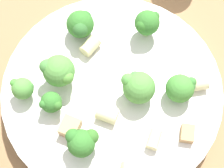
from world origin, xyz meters
TOP-DOWN VIEW (x-y plane):
  - ground_plane at (0.00, 0.00)m, footprint 2.00×2.00m
  - pasta_bowl at (0.00, 0.00)m, footprint 0.27×0.27m
  - broccoli_floret_0 at (-0.07, 0.01)m, footprint 0.03×0.02m
  - broccoli_floret_1 at (-0.06, -0.05)m, footprint 0.04×0.03m
  - broccoli_floret_2 at (0.07, 0.05)m, footprint 0.03×0.03m
  - broccoli_floret_3 at (-0.05, 0.04)m, footprint 0.04×0.04m
  - broccoli_floret_4 at (-0.00, 0.09)m, footprint 0.04×0.04m
  - broccoli_floret_5 at (0.02, -0.02)m, footprint 0.04×0.04m
  - broccoli_floret_6 at (0.07, -0.04)m, footprint 0.04×0.03m
  - broccoli_floret_7 at (-0.10, 0.04)m, footprint 0.03×0.03m
  - rigatoni_0 at (0.01, -0.08)m, footprint 0.02×0.02m
  - rigatoni_1 at (-0.02, -0.03)m, footprint 0.03×0.03m
  - rigatoni_2 at (-0.00, 0.06)m, footprint 0.03×0.02m
  - rigatoni_3 at (0.09, -0.04)m, footprint 0.03×0.02m
  - chicken_chunk_0 at (0.05, -0.09)m, footprint 0.02×0.02m
  - chicken_chunk_1 at (-0.07, -0.03)m, footprint 0.03×0.03m

SIDE VIEW (x-z plane):
  - ground_plane at x=0.00m, z-range 0.00..0.00m
  - pasta_bowl at x=0.00m, z-range 0.00..0.03m
  - chicken_chunk_0 at x=0.05m, z-range 0.03..0.04m
  - rigatoni_0 at x=0.01m, z-range 0.03..0.05m
  - rigatoni_3 at x=0.09m, z-range 0.03..0.05m
  - rigatoni_1 at x=-0.02m, z-range 0.03..0.05m
  - chicken_chunk_1 at x=-0.07m, z-range 0.03..0.05m
  - rigatoni_2 at x=0.00m, z-range 0.03..0.05m
  - broccoli_floret_0 at x=-0.07m, z-range 0.03..0.06m
  - broccoli_floret_7 at x=-0.10m, z-range 0.03..0.06m
  - broccoli_floret_6 at x=0.07m, z-range 0.03..0.07m
  - broccoli_floret_4 at x=0.00m, z-range 0.03..0.07m
  - broccoli_floret_5 at x=0.02m, z-range 0.03..0.07m
  - broccoli_floret_1 at x=-0.06m, z-range 0.04..0.07m
  - broccoli_floret_2 at x=0.07m, z-range 0.04..0.08m
  - broccoli_floret_3 at x=-0.05m, z-range 0.04..0.08m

